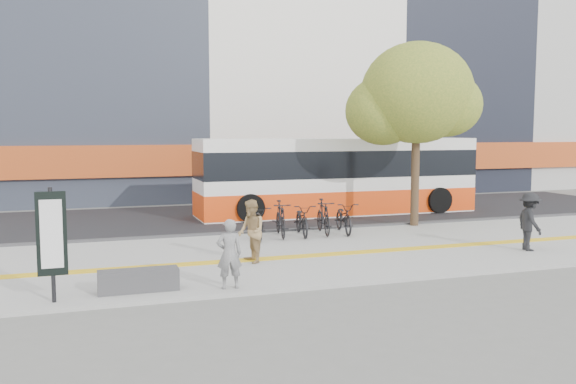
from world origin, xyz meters
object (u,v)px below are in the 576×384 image
object	(u,v)px
signboard	(52,235)
pedestrian_tan	(251,231)
bench	(139,280)
street_tree	(414,96)
bus	(338,178)
seated_woman	(229,254)
pedestrian_dark	(530,221)

from	to	relation	value
signboard	pedestrian_tan	world-z (taller)	signboard
bench	signboard	distance (m)	1.94
signboard	street_tree	world-z (taller)	street_tree
pedestrian_tan	street_tree	bearing A→B (deg)	116.59
street_tree	bus	size ratio (longest dim) A/B	0.57
pedestrian_tan	bus	bearing A→B (deg)	139.64
signboard	bus	world-z (taller)	bus
street_tree	seated_woman	world-z (taller)	street_tree
pedestrian_tan	pedestrian_dark	xyz separation A→B (m)	(7.58, -0.92, 0.01)
seated_woman	bus	bearing A→B (deg)	-120.66
bus	seated_woman	world-z (taller)	bus
street_tree	seated_woman	size ratio (longest dim) A/B	4.34
signboard	pedestrian_dark	distance (m)	12.15
signboard	pedestrian_tan	bearing A→B (deg)	26.09
bench	seated_woman	distance (m)	1.91
bus	pedestrian_dark	bearing A→B (deg)	-77.66
bus	pedestrian_dark	size ratio (longest dim) A/B	7.01
bench	street_tree	bearing A→B (deg)	31.62
street_tree	pedestrian_tan	bearing A→B (deg)	-149.07
bench	seated_woman	bearing A→B (deg)	-11.67
seated_woman	pedestrian_dark	xyz separation A→B (m)	(8.67, 1.35, 0.07)
bench	pedestrian_tan	size ratio (longest dim) A/B	1.02
bus	pedestrian_tan	xyz separation A→B (m)	(-5.68, -7.81, -0.59)
bench	seated_woman	world-z (taller)	seated_woman
pedestrian_dark	street_tree	bearing A→B (deg)	20.26
bench	pedestrian_dark	bearing A→B (deg)	5.33
seated_woman	pedestrian_tan	size ratio (longest dim) A/B	0.93
bench	pedestrian_dark	world-z (taller)	pedestrian_dark
bench	bus	world-z (taller)	bus
bench	signboard	world-z (taller)	signboard
signboard	pedestrian_tan	xyz separation A→B (m)	(4.49, 2.20, -0.50)
pedestrian_tan	bench	bearing A→B (deg)	-61.11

